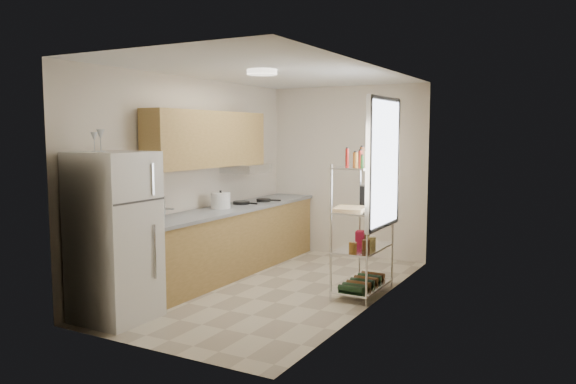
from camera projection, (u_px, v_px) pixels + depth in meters
name	position (u px, v px, depth m)	size (l,w,h in m)	color
room	(276.00, 183.00, 6.69)	(2.52, 4.42, 2.62)	beige
counter_run	(233.00, 239.00, 7.60)	(0.63, 3.51, 0.90)	#AD8749
upper_cabinets	(209.00, 139.00, 7.23)	(0.33, 2.20, 0.72)	#AD8749
range_hood	(246.00, 168.00, 7.95)	(0.50, 0.60, 0.12)	#B7BABC
window	(384.00, 163.00, 6.39)	(0.06, 1.00, 1.46)	white
bakers_rack	(363.00, 201.00, 6.49)	(0.45, 0.90, 1.73)	silver
ceiling_dome	(262.00, 72.00, 6.30)	(0.34, 0.34, 0.06)	white
refrigerator	(114.00, 237.00, 5.64)	(0.70, 0.70, 1.71)	silver
wine_glass_a	(101.00, 140.00, 5.56)	(0.08, 0.08, 0.22)	silver
wine_glass_b	(94.00, 142.00, 5.49)	(0.07, 0.07, 0.19)	silver
rice_cooker	(221.00, 201.00, 7.39)	(0.26, 0.26, 0.21)	white
frying_pan_large	(241.00, 203.00, 7.83)	(0.23, 0.23, 0.04)	black
frying_pan_small	(263.00, 200.00, 8.12)	(0.20, 0.20, 0.04)	black
cutting_board	(350.00, 208.00, 6.45)	(0.33, 0.43, 0.03)	tan
espresso_machine	(370.00, 195.00, 6.74)	(0.15, 0.23, 0.27)	black
storage_bag	(360.00, 237.00, 6.77)	(0.09, 0.13, 0.15)	#B2152D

